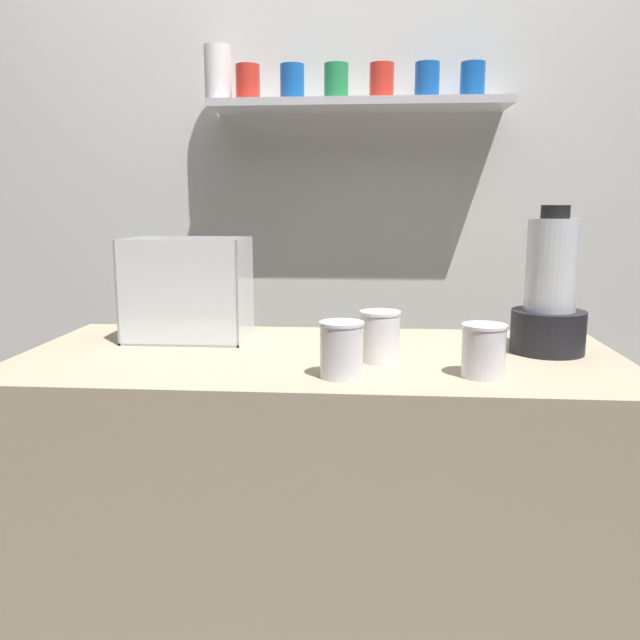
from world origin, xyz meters
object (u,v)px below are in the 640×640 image
Objects in this scene: blender_pitcher at (550,297)px; juice_cup_beet_left at (380,339)px; carrot_display_bin at (188,308)px; juice_cup_beet_far_left at (341,352)px; juice_cup_mango_middle at (483,353)px.

juice_cup_beet_left is (-0.40, -0.12, -0.08)m from blender_pitcher.
juice_cup_beet_far_left is (0.41, -0.35, -0.03)m from carrot_display_bin.
juice_cup_mango_middle is (-0.19, -0.23, -0.08)m from blender_pitcher.
blender_pitcher is at bearing 28.69° from juice_cup_beet_far_left.
juice_cup_mango_middle is at bearing 5.43° from juice_cup_beet_far_left.
blender_pitcher is 0.31m from juice_cup_mango_middle.
blender_pitcher reaches higher than carrot_display_bin.
blender_pitcher reaches higher than juice_cup_mango_middle.
carrot_display_bin reaches higher than juice_cup_beet_far_left.
juice_cup_beet_far_left is at bearing -151.31° from blender_pitcher.
carrot_display_bin reaches higher than juice_cup_beet_left.
juice_cup_beet_left reaches higher than juice_cup_mango_middle.
carrot_display_bin is 0.54m from juice_cup_beet_left.
carrot_display_bin is 2.81× the size of juice_cup_mango_middle.
carrot_display_bin is at bearing 155.59° from juice_cup_mango_middle.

